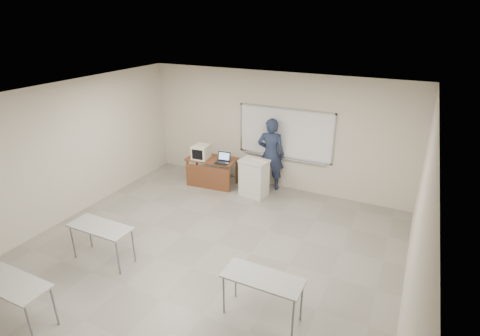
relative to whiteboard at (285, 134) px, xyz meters
The scene contains 10 objects.
floor 4.25m from the whiteboard, 94.32° to the right, with size 7.00×8.00×0.01m, color gray.
whiteboard is the anchor object (origin of this frame).
student_desks 5.39m from the whiteboard, 93.23° to the right, with size 4.40×2.20×0.73m.
instructor_desk 2.15m from the whiteboard, 156.21° to the right, with size 1.31×0.65×0.75m.
podium 1.36m from the whiteboard, 123.07° to the right, with size 0.68×0.50×0.95m.
crt_monitor 2.23m from the whiteboard, 158.52° to the right, with size 0.40×0.45×0.38m.
laptop 1.71m from the whiteboard, 149.87° to the right, with size 0.34×0.31×0.25m.
mouse 1.64m from the whiteboard, 145.11° to the right, with size 0.11×0.07×0.04m, color #95989D.
keyboard 0.93m from the whiteboard, 116.97° to the right, with size 0.46×0.15×0.03m, color beige.
presenter 0.64m from the whiteboard, 145.70° to the right, with size 0.69×0.46×1.90m, color black.
Camera 1 is at (3.25, -4.62, 4.31)m, focal length 28.00 mm.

